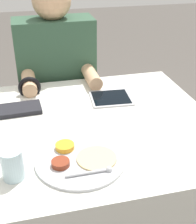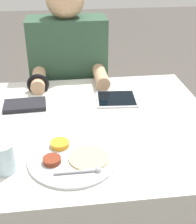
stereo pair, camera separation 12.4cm
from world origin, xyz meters
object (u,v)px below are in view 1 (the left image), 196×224
Objects in this scene: tablet_device at (111,98)px; drinking_glass at (12,164)px; thali_tray at (80,159)px; red_notebook at (20,109)px; person_diner at (58,95)px.

drinking_glass reaches higher than tablet_device.
drinking_glass reaches higher than thali_tray.
thali_tray is 0.45m from red_notebook.
drinking_glass is at bearing -93.66° from red_notebook.
person_diner reaches higher than drinking_glass.
tablet_device is (0.42, 0.02, -0.00)m from red_notebook.
red_notebook is 0.42m from tablet_device.
thali_tray is at bearing -91.60° from person_diner.
thali_tray reaches higher than red_notebook.
drinking_glass is (-0.03, -0.44, 0.04)m from red_notebook.
drinking_glass is (-0.45, -0.46, 0.05)m from tablet_device.
red_notebook is 0.16× the size of person_diner.
drinking_glass reaches higher than red_notebook.
red_notebook is 1.86× the size of drinking_glass.
tablet_device is 1.97× the size of drinking_glass.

